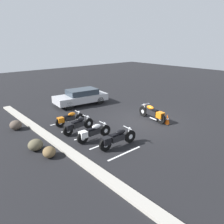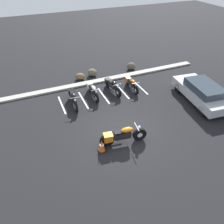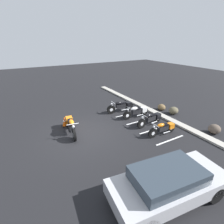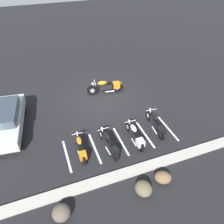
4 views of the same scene
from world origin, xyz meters
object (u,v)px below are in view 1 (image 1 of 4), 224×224
motorcycle_orange_featured (153,113)px  parked_bike_2 (77,125)px  landscape_rock_0 (36,145)px  landscape_rock_1 (49,152)px  parked_bike_0 (116,138)px  parked_bike_1 (93,132)px  car_silver (81,97)px  traffic_cone (167,120)px  landscape_rock_2 (16,125)px  parked_bike_3 (69,119)px

motorcycle_orange_featured → parked_bike_2: bearing=80.0°
landscape_rock_0 → landscape_rock_1: 1.06m
parked_bike_0 → parked_bike_1: (1.42, 0.41, -0.02)m
parked_bike_1 → landscape_rock_0: parked_bike_1 is taller
car_silver → landscape_rock_1: size_ratio=6.18×
landscape_rock_0 → traffic_cone: bearing=-105.6°
landscape_rock_1 → landscape_rock_2: bearing=0.7°
parked_bike_3 → traffic_cone: 6.25m
car_silver → landscape_rock_2: car_silver is taller
parked_bike_1 → parked_bike_0: bearing=-72.8°
motorcycle_orange_featured → landscape_rock_1: 7.41m
parked_bike_2 → landscape_rock_0: size_ratio=2.90×
landscape_rock_1 → landscape_rock_0: bearing=11.4°
landscape_rock_2 → traffic_cone: (-5.46, -7.57, 0.03)m
parked_bike_2 → parked_bike_3: bearing=74.4°
motorcycle_orange_featured → landscape_rock_0: motorcycle_orange_featured is taller
parked_bike_0 → parked_bike_3: 4.23m
motorcycle_orange_featured → parked_bike_0: (-1.26, 4.43, -0.04)m
motorcycle_orange_featured → parked_bike_2: motorcycle_orange_featured is taller
parked_bike_2 → traffic_cone: (-2.67, -5.02, -0.13)m
parked_bike_1 → parked_bike_2: bearing=93.5°
landscape_rock_0 → parked_bike_3: bearing=-57.4°
parked_bike_0 → landscape_rock_2: 6.41m
parked_bike_1 → traffic_cone: size_ratio=3.17×
parked_bike_0 → landscape_rock_2: bearing=122.4°
parked_bike_3 → landscape_rock_2: parked_bike_3 is taller
motorcycle_orange_featured → traffic_cone: size_ratio=3.58×
traffic_cone → landscape_rock_1: bearing=81.5°
parked_bike_0 → car_silver: bearing=73.2°
parked_bike_0 → traffic_cone: size_ratio=3.33×
parked_bike_2 → landscape_rock_2: size_ratio=3.09×
motorcycle_orange_featured → parked_bike_1: (0.16, 4.85, -0.06)m
parked_bike_0 → traffic_cone: (0.19, -4.54, -0.15)m
parked_bike_2 → landscape_rock_0: parked_bike_2 is taller
parked_bike_0 → landscape_rock_0: 3.96m
parked_bike_2 → car_silver: (4.74, -3.41, 0.23)m
motorcycle_orange_featured → parked_bike_1: bearing=96.1°
motorcycle_orange_featured → parked_bike_3: motorcycle_orange_featured is taller
parked_bike_0 → parked_bike_3: bearing=97.5°
landscape_rock_0 → parked_bike_0: bearing=-126.4°
landscape_rock_1 → car_silver: bearing=-43.2°
car_silver → landscape_rock_2: 6.28m
motorcycle_orange_featured → landscape_rock_1: size_ratio=3.33×
parked_bike_2 → landscape_rock_2: parked_bike_2 is taller
parked_bike_3 → car_silver: (3.38, -3.17, 0.26)m
landscape_rock_1 → motorcycle_orange_featured: bearing=-90.4°
traffic_cone → landscape_rock_2: bearing=54.2°
landscape_rock_1 → traffic_cone: bearing=-98.5°
landscape_rock_2 → landscape_rock_0: bearing=177.3°
motorcycle_orange_featured → parked_bike_3: size_ratio=1.21×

